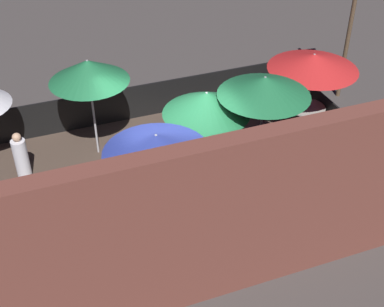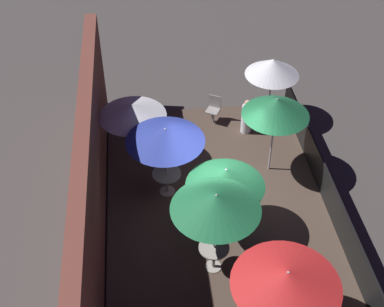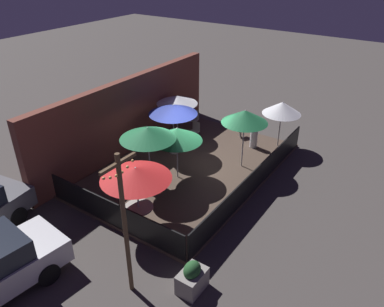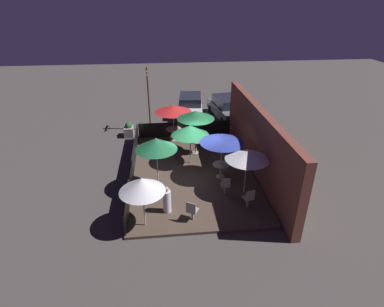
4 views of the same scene
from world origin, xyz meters
The scene contains 23 objects.
ground_plane centered at (0.00, 0.00, 0.00)m, with size 60.00×60.00×0.00m, color #423D3A.
patio_deck centered at (0.00, 0.00, 0.06)m, with size 9.01×5.99×0.12m.
building_wall centered at (0.00, 3.23, 1.67)m, with size 10.61×0.36×3.34m.
fence_front centered at (0.00, -2.95, 0.59)m, with size 8.81×0.05×0.95m.
fence_side_left centered at (-4.46, 0.00, 0.59)m, with size 0.05×5.79×0.95m.
patio_umbrella_0 centered at (0.67, 1.32, 2.17)m, with size 2.08×2.08×2.25m.
patio_umbrella_1 centered at (-3.96, -0.72, 2.12)m, with size 2.22×2.22×2.20m.
patio_umbrella_2 centered at (-2.04, 0.41, 2.40)m, with size 2.02×2.02×2.50m.
patio_umbrella_3 centered at (1.30, -1.71, 2.35)m, with size 1.84×1.84×2.50m.
patio_umbrella_4 centered at (3.87, -2.24, 1.97)m, with size 1.70×1.70×2.13m.
patio_umbrella_5 centered at (-0.88, -0.01, 2.00)m, with size 1.94×1.94×2.13m.
patio_umbrella_6 centered at (2.07, 2.14, 1.99)m, with size 1.91×1.91×2.06m.
dining_table_0 centered at (0.67, 1.32, 0.67)m, with size 0.79×0.79×0.70m.
dining_table_1 centered at (-3.96, -0.72, 0.70)m, with size 0.94×0.94×0.73m.
dining_table_2 centered at (-2.04, 0.41, 0.70)m, with size 0.73×0.73×0.75m.
patio_chair_0 centered at (3.78, -0.41, 0.61)m, with size 0.54×0.54×0.91m.
patio_chair_1 centered at (2.17, 1.23, 0.62)m, with size 0.42×0.42×0.92m.
patio_chair_2 centered at (3.27, 1.99, 0.64)m, with size 0.49×0.49×0.95m.
patron_0 centered at (3.11, -1.36, 0.66)m, with size 0.47×0.47×1.19m.
planter_box centered at (-5.11, -3.57, 0.42)m, with size 0.83×0.58×0.96m.
light_post centered at (-6.01, -2.20, 2.33)m, with size 1.10×0.12×4.19m.
parked_car_0 centered at (-8.37, 0.75, 0.85)m, with size 4.46×2.16×1.62m.
parked_car_1 centered at (-7.59, 3.35, 0.85)m, with size 4.67×2.33×1.62m.
Camera 4 is at (13.05, -1.39, 7.90)m, focal length 28.00 mm.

